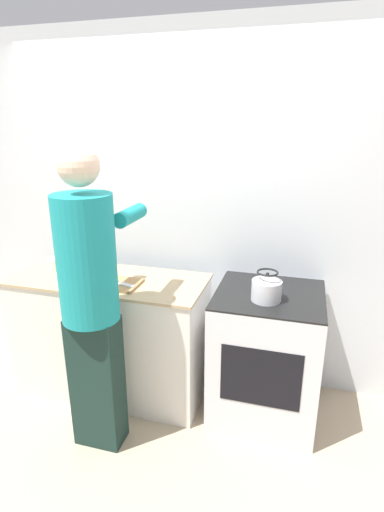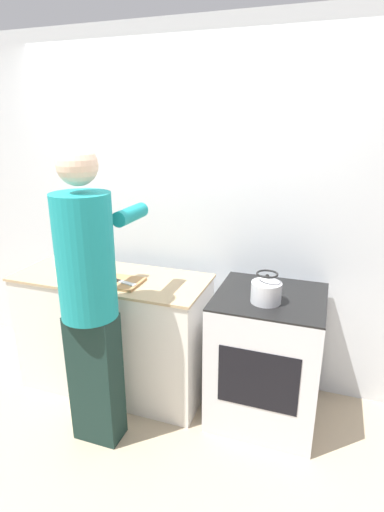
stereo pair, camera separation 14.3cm
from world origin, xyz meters
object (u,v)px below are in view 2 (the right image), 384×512
Objects in this scene: oven at (266,356)px; knife at (122,282)px; cutting_board at (120,282)px; canister_jar at (88,264)px; person at (90,292)px; bowl_prep at (63,261)px; kettle at (266,290)px.

oven is 1.09m from knife.
cutting_board is 1.90× the size of canister_jar.
cutting_board reaches higher than oven.
knife is (-0.01, 0.39, -0.09)m from person.
canister_jar is at bearing 123.96° from person.
knife reaches higher than oven.
knife is 1.53× the size of bowl_prep.
kettle is 1.24× the size of canister_jar.
oven is 5.82× the size of canister_jar.
bowl_prep is at bearing 176.49° from knife.
person reaches higher than knife.
person reaches higher than kettle.
canister_jar is at bearing 176.85° from knife.
kettle is 1.57m from bowl_prep.
canister_jar is (-0.32, 0.10, 0.06)m from knife.
kettle is at bearing 2.48° from cutting_board.
person is at bearing -85.06° from cutting_board.
kettle reaches higher than bowl_prep.
kettle is at bearing 25.33° from person.
person reaches higher than bowl_prep.
knife is 0.34m from canister_jar.
canister_jar reaches higher than knife.
cutting_board is at bearing -171.44° from oven.
canister_jar is (-1.28, 0.04, 0.00)m from kettle.
knife is at bearing -17.34° from bowl_prep.
oven is 1.66m from bowl_prep.
bowl_prep is at bearing 162.25° from canister_jar.
kettle reaches higher than oven.
person is 11.98× the size of canister_jar.
oven is 0.49× the size of person.
oven is 1.11m from cutting_board.
person is 9.65× the size of kettle.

